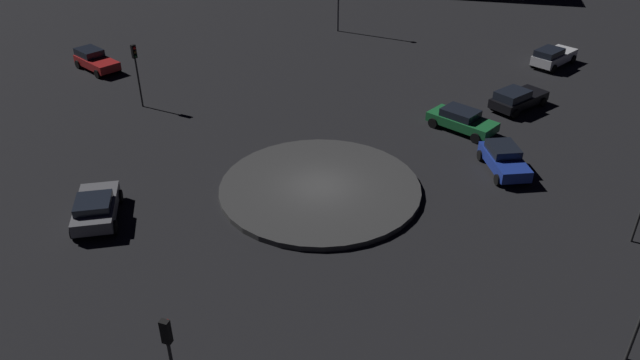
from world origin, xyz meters
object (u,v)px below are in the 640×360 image
(traffic_light_southeast, at_px, (169,346))
(car_white, at_px, (553,56))
(car_black, at_px, (517,98))
(car_grey, at_px, (96,207))
(car_blue, at_px, (504,159))
(car_red, at_px, (95,60))
(car_green, at_px, (462,120))
(traffic_light_west, at_px, (136,64))

(traffic_light_southeast, bearing_deg, car_white, -16.38)
(car_black, height_order, car_grey, car_black)
(car_blue, xyz_separation_m, car_red, (-31.26, -7.96, 0.04))
(car_green, bearing_deg, traffic_light_southeast, -80.25)
(car_blue, bearing_deg, car_green, -171.64)
(car_red, relative_size, traffic_light_west, 0.96)
(car_blue, bearing_deg, traffic_light_southeast, -50.17)
(car_white, height_order, traffic_light_west, traffic_light_west)
(car_black, height_order, traffic_light_west, traffic_light_west)
(car_grey, distance_m, car_white, 36.65)
(car_red, bearing_deg, car_blue, 13.87)
(car_grey, height_order, traffic_light_west, traffic_light_west)
(car_blue, height_order, car_red, car_red)
(car_black, bearing_deg, traffic_light_west, 140.75)
(car_black, xyz_separation_m, car_blue, (3.59, -8.23, -0.01))
(car_white, distance_m, traffic_light_southeast, 40.08)
(car_grey, bearing_deg, car_black, -72.31)
(car_red, xyz_separation_m, traffic_light_southeast, (31.29, -13.92, 1.95))
(car_black, xyz_separation_m, traffic_light_west, (-18.77, -17.55, 2.36))
(car_red, bearing_deg, car_grey, -28.70)
(car_grey, relative_size, traffic_light_west, 0.97)
(car_grey, relative_size, car_green, 0.98)
(car_green, height_order, traffic_light_southeast, traffic_light_southeast)
(car_white, distance_m, traffic_light_west, 31.94)
(car_green, bearing_deg, car_grey, -110.24)
(car_black, xyz_separation_m, car_grey, (-8.41, -26.55, -0.01))
(car_green, xyz_separation_m, traffic_light_southeast, (4.53, -24.64, 2.00))
(car_white, bearing_deg, car_blue, -159.73)
(car_blue, height_order, traffic_light_west, traffic_light_west)
(car_grey, xyz_separation_m, traffic_light_west, (-10.36, 9.00, 2.37))
(traffic_light_southeast, bearing_deg, car_blue, -24.35)
(traffic_light_west, bearing_deg, traffic_light_southeast, -31.45)
(car_white, height_order, traffic_light_southeast, traffic_light_southeast)
(car_blue, relative_size, traffic_light_west, 0.92)
(car_grey, height_order, car_green, same)
(car_white, xyz_separation_m, traffic_light_west, (-16.79, -27.08, 2.29))
(car_green, relative_size, traffic_light_west, 0.99)
(car_grey, xyz_separation_m, car_blue, (12.00, 18.33, 0.00))
(car_black, bearing_deg, traffic_light_southeast, -165.49)
(car_blue, height_order, traffic_light_southeast, traffic_light_southeast)
(car_red, bearing_deg, car_white, 44.60)
(car_black, xyz_separation_m, car_green, (-0.91, -5.47, -0.02))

